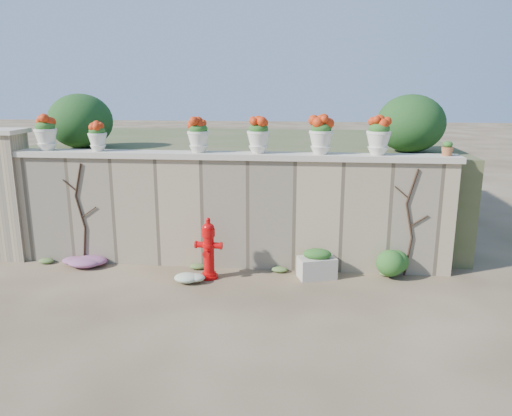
# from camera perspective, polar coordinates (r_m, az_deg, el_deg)

# --- Properties ---
(ground) EXTENTS (80.00, 80.00, 0.00)m
(ground) POSITION_cam_1_polar(r_m,az_deg,el_deg) (7.78, -5.44, -11.01)
(ground) COLOR #483824
(ground) RESTS_ON ground
(stone_wall) EXTENTS (8.00, 0.40, 2.00)m
(stone_wall) POSITION_cam_1_polar(r_m,az_deg,el_deg) (9.12, -3.39, -0.54)
(stone_wall) COLOR tan
(stone_wall) RESTS_ON ground
(wall_cap) EXTENTS (8.10, 0.52, 0.10)m
(wall_cap) POSITION_cam_1_polar(r_m,az_deg,el_deg) (8.91, -3.48, 6.01)
(wall_cap) COLOR beige
(wall_cap) RESTS_ON stone_wall
(gate_pillar) EXTENTS (0.72, 0.72, 2.48)m
(gate_pillar) POSITION_cam_1_polar(r_m,az_deg,el_deg) (10.55, -26.27, 1.44)
(gate_pillar) COLOR tan
(gate_pillar) RESTS_ON ground
(raised_fill) EXTENTS (9.00, 6.00, 2.00)m
(raised_fill) POSITION_cam_1_polar(r_m,az_deg,el_deg) (12.21, -0.98, 3.17)
(raised_fill) COLOR #384C23
(raised_fill) RESTS_ON ground
(back_shrub_left) EXTENTS (1.30, 1.30, 1.10)m
(back_shrub_left) POSITION_cam_1_polar(r_m,az_deg,el_deg) (10.97, -19.42, 9.36)
(back_shrub_left) COLOR #143814
(back_shrub_left) RESTS_ON raised_fill
(back_shrub_right) EXTENTS (1.30, 1.30, 1.10)m
(back_shrub_right) POSITION_cam_1_polar(r_m,az_deg,el_deg) (10.13, 17.26, 9.21)
(back_shrub_right) COLOR #143814
(back_shrub_right) RESTS_ON raised_fill
(vine_left) EXTENTS (0.60, 0.04, 1.91)m
(vine_left) POSITION_cam_1_polar(r_m,az_deg,el_deg) (9.71, -19.37, -0.48)
(vine_left) COLOR black
(vine_left) RESTS_ON ground
(vine_right) EXTENTS (0.60, 0.04, 1.91)m
(vine_right) POSITION_cam_1_polar(r_m,az_deg,el_deg) (8.97, 17.18, -1.45)
(vine_right) COLOR black
(vine_right) RESTS_ON ground
(fire_hydrant) EXTENTS (0.46, 0.33, 1.08)m
(fire_hydrant) POSITION_cam_1_polar(r_m,az_deg,el_deg) (8.63, -5.43, -4.60)
(fire_hydrant) COLOR #C10708
(fire_hydrant) RESTS_ON ground
(planter_box) EXTENTS (0.72, 0.55, 0.53)m
(planter_box) POSITION_cam_1_polar(r_m,az_deg,el_deg) (8.76, 6.98, -6.41)
(planter_box) COLOR beige
(planter_box) RESTS_ON ground
(green_shrub) EXTENTS (0.68, 0.61, 0.65)m
(green_shrub) POSITION_cam_1_polar(r_m,az_deg,el_deg) (8.93, 14.96, -5.86)
(green_shrub) COLOR #1E5119
(green_shrub) RESTS_ON ground
(magenta_clump) EXTENTS (0.85, 0.57, 0.23)m
(magenta_clump) POSITION_cam_1_polar(r_m,az_deg,el_deg) (9.77, -19.09, -5.74)
(magenta_clump) COLOR #C327B0
(magenta_clump) RESTS_ON ground
(white_flowers) EXTENTS (0.57, 0.46, 0.21)m
(white_flowers) POSITION_cam_1_polar(r_m,az_deg,el_deg) (8.58, -7.54, -7.89)
(white_flowers) COLOR white
(white_flowers) RESTS_ON ground
(urn_pot_0) EXTENTS (0.40, 0.40, 0.63)m
(urn_pot_0) POSITION_cam_1_polar(r_m,az_deg,el_deg) (9.97, -22.91, 7.89)
(urn_pot_0) COLOR silver
(urn_pot_0) RESTS_ON wall_cap
(urn_pot_1) EXTENTS (0.34, 0.34, 0.53)m
(urn_pot_1) POSITION_cam_1_polar(r_m,az_deg,el_deg) (9.54, -17.67, 7.78)
(urn_pot_1) COLOR silver
(urn_pot_1) RESTS_ON wall_cap
(urn_pot_2) EXTENTS (0.39, 0.39, 0.61)m
(urn_pot_2) POSITION_cam_1_polar(r_m,az_deg,el_deg) (8.96, -6.61, 8.24)
(urn_pot_2) COLOR silver
(urn_pot_2) RESTS_ON wall_cap
(urn_pot_3) EXTENTS (0.40, 0.40, 0.63)m
(urn_pot_3) POSITION_cam_1_polar(r_m,az_deg,el_deg) (8.80, 0.27, 8.28)
(urn_pot_3) COLOR silver
(urn_pot_3) RESTS_ON wall_cap
(urn_pot_4) EXTENTS (0.42, 0.42, 0.65)m
(urn_pot_4) POSITION_cam_1_polar(r_m,az_deg,el_deg) (8.76, 7.44, 8.22)
(urn_pot_4) COLOR silver
(urn_pot_4) RESTS_ON wall_cap
(urn_pot_5) EXTENTS (0.42, 0.42, 0.65)m
(urn_pot_5) POSITION_cam_1_polar(r_m,az_deg,el_deg) (8.83, 13.84, 8.00)
(urn_pot_5) COLOR silver
(urn_pot_5) RESTS_ON wall_cap
(terracotta_pot) EXTENTS (0.20, 0.20, 0.24)m
(terracotta_pot) POSITION_cam_1_polar(r_m,az_deg,el_deg) (9.09, 21.03, 6.29)
(terracotta_pot) COLOR #A75C33
(terracotta_pot) RESTS_ON wall_cap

